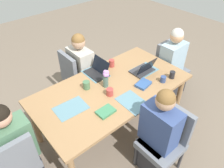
# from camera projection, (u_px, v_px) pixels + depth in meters

# --- Properties ---
(ground_plane) EXTENTS (10.00, 10.00, 0.00)m
(ground_plane) POSITION_uv_depth(u_px,v_px,m) (112.00, 126.00, 3.18)
(ground_plane) COLOR #756656
(dining_table) EXTENTS (2.02, 1.06, 0.75)m
(dining_table) POSITION_uv_depth(u_px,v_px,m) (112.00, 91.00, 2.76)
(dining_table) COLOR #9E754C
(dining_table) RESTS_ON ground_plane
(chair_head_right_left_near) EXTENTS (0.44, 0.44, 0.90)m
(chair_head_right_left_near) POSITION_uv_depth(u_px,v_px,m) (169.00, 65.00, 3.57)
(chair_head_right_left_near) COLOR slate
(chair_head_right_left_near) RESTS_ON ground_plane
(person_head_right_left_near) EXTENTS (0.40, 0.36, 1.19)m
(person_head_right_left_near) POSITION_uv_depth(u_px,v_px,m) (171.00, 67.00, 3.48)
(person_head_right_left_near) COLOR #2D2D33
(person_head_right_left_near) RESTS_ON ground_plane
(chair_far_left_mid) EXTENTS (0.44, 0.44, 0.90)m
(chair_far_left_mid) POSITION_uv_depth(u_px,v_px,m) (76.00, 75.00, 3.35)
(chair_far_left_mid) COLOR slate
(chair_far_left_mid) RESTS_ON ground_plane
(person_far_left_mid) EXTENTS (0.36, 0.40, 1.19)m
(person_far_left_mid) POSITION_uv_depth(u_px,v_px,m) (82.00, 73.00, 3.34)
(person_far_left_mid) COLOR #2D2D33
(person_far_left_mid) RESTS_ON ground_plane
(chair_head_left_left_far) EXTENTS (0.44, 0.44, 0.90)m
(chair_head_left_left_far) POSITION_uv_depth(u_px,v_px,m) (15.00, 163.00, 2.17)
(chair_head_left_left_far) COLOR slate
(chair_head_left_left_far) RESTS_ON ground_plane
(person_head_left_left_far) EXTENTS (0.40, 0.36, 1.19)m
(person_head_left_left_far) POSITION_uv_depth(u_px,v_px,m) (17.00, 153.00, 2.22)
(person_head_left_left_far) COLOR #2D2D33
(person_head_left_left_far) RESTS_ON ground_plane
(chair_near_right_near) EXTENTS (0.44, 0.44, 0.90)m
(chair_near_right_near) POSITION_uv_depth(u_px,v_px,m) (166.00, 137.00, 2.41)
(chair_near_right_near) COLOR slate
(chair_near_right_near) RESTS_ON ground_plane
(person_near_right_near) EXTENTS (0.36, 0.40, 1.19)m
(person_near_right_near) POSITION_uv_depth(u_px,v_px,m) (158.00, 136.00, 2.39)
(person_near_right_near) COLOR #2D2D33
(person_near_right_near) RESTS_ON ground_plane
(flower_vase) EXTENTS (0.09, 0.08, 0.24)m
(flower_vase) POSITION_uv_depth(u_px,v_px,m) (106.00, 77.00, 2.64)
(flower_vase) COLOR #4C6B60
(flower_vase) RESTS_ON dining_table
(placemat_head_right_left_near) EXTENTS (0.36, 0.27, 0.00)m
(placemat_head_right_left_near) POSITION_uv_depth(u_px,v_px,m) (144.00, 70.00, 3.01)
(placemat_head_right_left_near) COLOR slate
(placemat_head_right_left_near) RESTS_ON dining_table
(placemat_far_left_mid) EXTENTS (0.27, 0.37, 0.00)m
(placemat_far_left_mid) POSITION_uv_depth(u_px,v_px,m) (96.00, 74.00, 2.94)
(placemat_far_left_mid) COLOR slate
(placemat_far_left_mid) RESTS_ON dining_table
(placemat_head_left_left_far) EXTENTS (0.37, 0.28, 0.00)m
(placemat_head_left_left_far) POSITION_uv_depth(u_px,v_px,m) (71.00, 108.00, 2.41)
(placemat_head_left_left_far) COLOR slate
(placemat_head_left_left_far) RESTS_ON dining_table
(placemat_near_right_near) EXTENTS (0.27, 0.37, 0.00)m
(placemat_near_right_near) POSITION_uv_depth(u_px,v_px,m) (133.00, 102.00, 2.49)
(placemat_near_right_near) COLOR slate
(placemat_near_right_near) RESTS_ON dining_table
(laptop_far_left_mid) EXTENTS (0.22, 0.32, 0.21)m
(laptop_far_left_mid) POSITION_uv_depth(u_px,v_px,m) (98.00, 71.00, 2.92)
(laptop_far_left_mid) COLOR black
(laptop_far_left_mid) RESTS_ON dining_table
(laptop_head_right_left_near) EXTENTS (0.32, 0.22, 0.20)m
(laptop_head_right_left_near) POSITION_uv_depth(u_px,v_px,m) (143.00, 69.00, 2.95)
(laptop_head_right_left_near) COLOR #38383D
(laptop_head_right_left_near) RESTS_ON dining_table
(coffee_mug_near_left) EXTENTS (0.08, 0.08, 0.10)m
(coffee_mug_near_left) POSITION_uv_depth(u_px,v_px,m) (112.00, 63.00, 3.06)
(coffee_mug_near_left) COLOR #AD3D38
(coffee_mug_near_left) RESTS_ON dining_table
(coffee_mug_near_right) EXTENTS (0.07, 0.07, 0.10)m
(coffee_mug_near_right) POSITION_uv_depth(u_px,v_px,m) (172.00, 75.00, 2.84)
(coffee_mug_near_right) COLOR #232328
(coffee_mug_near_right) RESTS_ON dining_table
(coffee_mug_centre_left) EXTENTS (0.09, 0.09, 0.10)m
(coffee_mug_centre_left) POSITION_uv_depth(u_px,v_px,m) (86.00, 85.00, 2.66)
(coffee_mug_centre_left) COLOR #47704C
(coffee_mug_centre_left) RESTS_ON dining_table
(coffee_mug_centre_right) EXTENTS (0.09, 0.09, 0.09)m
(coffee_mug_centre_right) POSITION_uv_depth(u_px,v_px,m) (110.00, 92.00, 2.57)
(coffee_mug_centre_right) COLOR #AD3D38
(coffee_mug_centre_right) RESTS_ON dining_table
(coffee_mug_far_left) EXTENTS (0.07, 0.07, 0.08)m
(coffee_mug_far_left) POSITION_uv_depth(u_px,v_px,m) (163.00, 79.00, 2.78)
(coffee_mug_far_left) COLOR #33477A
(coffee_mug_far_left) RESTS_ON dining_table
(book_red_cover) EXTENTS (0.20, 0.15, 0.03)m
(book_red_cover) POSITION_uv_depth(u_px,v_px,m) (106.00, 111.00, 2.36)
(book_red_cover) COLOR #3D7F56
(book_red_cover) RESTS_ON dining_table
(book_blue_cover) EXTENTS (0.22, 0.17, 0.04)m
(book_blue_cover) POSITION_uv_depth(u_px,v_px,m) (143.00, 84.00, 2.73)
(book_blue_cover) COLOR #335693
(book_blue_cover) RESTS_ON dining_table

